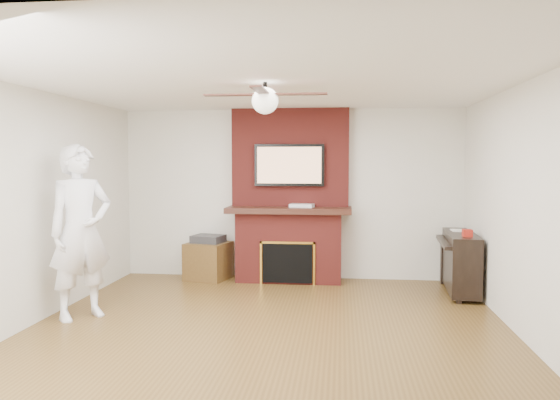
# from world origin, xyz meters

# --- Properties ---
(room_shell) EXTENTS (5.36, 5.86, 2.86)m
(room_shell) POSITION_xyz_m (0.00, 0.00, 1.25)
(room_shell) COLOR #513817
(room_shell) RESTS_ON ground
(fireplace) EXTENTS (1.78, 0.64, 2.50)m
(fireplace) POSITION_xyz_m (0.00, 2.55, 1.00)
(fireplace) COLOR maroon
(fireplace) RESTS_ON ground
(tv) EXTENTS (1.00, 0.08, 0.60)m
(tv) POSITION_xyz_m (0.00, 2.50, 1.68)
(tv) COLOR black
(tv) RESTS_ON fireplace
(ceiling_fan) EXTENTS (1.21, 1.21, 0.31)m
(ceiling_fan) POSITION_xyz_m (-0.00, 0.00, 2.33)
(ceiling_fan) COLOR black
(ceiling_fan) RESTS_ON room_shell
(person) EXTENTS (0.82, 0.84, 1.92)m
(person) POSITION_xyz_m (-2.10, 0.36, 0.96)
(person) COLOR white
(person) RESTS_ON ground
(side_table) EXTENTS (0.68, 0.68, 0.65)m
(side_table) POSITION_xyz_m (-1.19, 2.48, 0.30)
(side_table) COLOR #4F3516
(side_table) RESTS_ON ground
(piano) EXTENTS (0.54, 1.24, 0.89)m
(piano) POSITION_xyz_m (2.31, 2.00, 0.43)
(piano) COLOR black
(piano) RESTS_ON ground
(cable_box) EXTENTS (0.36, 0.25, 0.05)m
(cable_box) POSITION_xyz_m (0.19, 2.45, 1.10)
(cable_box) COLOR silver
(cable_box) RESTS_ON fireplace
(candle_orange) EXTENTS (0.07, 0.07, 0.13)m
(candle_orange) POSITION_xyz_m (-0.05, 2.33, 0.07)
(candle_orange) COLOR orange
(candle_orange) RESTS_ON ground
(candle_green) EXTENTS (0.07, 0.07, 0.10)m
(candle_green) POSITION_xyz_m (0.05, 2.36, 0.05)
(candle_green) COLOR #327E35
(candle_green) RESTS_ON ground
(candle_cream) EXTENTS (0.08, 0.08, 0.09)m
(candle_cream) POSITION_xyz_m (0.12, 2.38, 0.05)
(candle_cream) COLOR beige
(candle_cream) RESTS_ON ground
(candle_blue) EXTENTS (0.06, 0.06, 0.09)m
(candle_blue) POSITION_xyz_m (0.29, 2.36, 0.05)
(candle_blue) COLOR teal
(candle_blue) RESTS_ON ground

